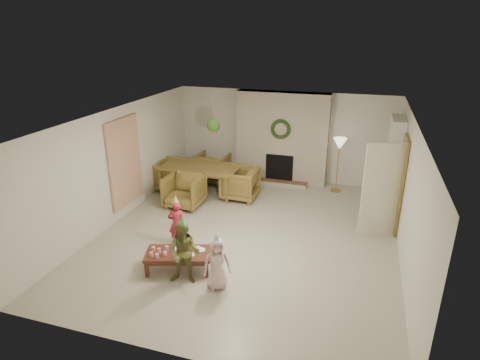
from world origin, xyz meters
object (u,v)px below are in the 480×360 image
at_px(dining_chair_right, 240,183).
at_px(coffee_table_top, 178,254).
at_px(dining_chair_near, 184,191).
at_px(dining_chair_left, 169,175).
at_px(dining_chair_far, 212,168).
at_px(child_plaid, 184,253).
at_px(child_red, 177,223).
at_px(child_pink, 217,264).
at_px(dining_table, 199,180).

bearing_deg(dining_chair_right, coffee_table_top, -0.08).
distance_m(dining_chair_near, dining_chair_left, 1.27).
xyz_separation_m(dining_chair_near, dining_chair_right, (1.14, 0.87, 0.00)).
relative_size(dining_chair_far, coffee_table_top, 0.75).
xyz_separation_m(dining_chair_right, child_plaid, (0.19, -3.72, 0.17)).
xyz_separation_m(dining_chair_far, child_plaid, (1.28, -4.65, 0.17)).
relative_size(dining_chair_left, child_red, 0.91).
bearing_deg(child_pink, dining_chair_near, 94.01).
relative_size(dining_chair_far, dining_chair_left, 1.00).
bearing_deg(dining_chair_far, coffee_table_top, 104.46).
relative_size(coffee_table_top, child_pink, 1.25).
height_order(dining_chair_near, dining_chair_right, same).
bearing_deg(dining_table, dining_chair_far, 90.00).
bearing_deg(child_plaid, child_pink, -7.24).
height_order(dining_table, dining_chair_near, dining_chair_near).
xyz_separation_m(dining_chair_far, dining_chair_left, (-0.92, -0.87, 0.00)).
bearing_deg(dining_chair_far, child_red, 101.19).
relative_size(dining_table, dining_chair_far, 2.34).
bearing_deg(child_red, dining_chair_far, -101.96).
bearing_deg(coffee_table_top, dining_chair_near, 95.75).
bearing_deg(dining_chair_far, dining_table, 90.00).
height_order(dining_table, child_plaid, child_plaid).
bearing_deg(coffee_table_top, child_pink, -35.59).
height_order(dining_chair_near, child_red, child_red).
bearing_deg(dining_chair_near, child_red, -68.15).
bearing_deg(dining_table, child_red, -75.16).
relative_size(dining_chair_near, dining_chair_far, 1.00).
xyz_separation_m(dining_chair_near, child_pink, (1.90, -2.85, 0.07)).
bearing_deg(coffee_table_top, dining_chair_left, 102.38).
height_order(dining_table, dining_chair_far, dining_chair_far).
distance_m(dining_table, child_red, 2.73).
xyz_separation_m(dining_chair_right, child_red, (-0.48, -2.63, 0.08)).
relative_size(child_red, child_plaid, 0.84).
bearing_deg(dining_chair_left, coffee_table_top, -149.60).
bearing_deg(child_pink, dining_table, 86.95).
height_order(dining_chair_far, child_pink, child_pink).
distance_m(dining_table, coffee_table_top, 3.60).
relative_size(dining_chair_left, child_pink, 0.94).
xyz_separation_m(dining_chair_near, child_red, (0.66, -1.76, 0.08)).
bearing_deg(dining_table, dining_chair_right, -0.00).
xyz_separation_m(dining_chair_left, child_pink, (2.77, -3.76, 0.07)).
relative_size(dining_chair_left, child_plaid, 0.77).
bearing_deg(child_red, coffee_table_top, 94.65).
height_order(child_red, child_plaid, child_plaid).
bearing_deg(dining_chair_left, child_pink, -142.24).
bearing_deg(dining_chair_right, child_red, -9.05).
bearing_deg(dining_chair_far, dining_chair_left, 45.00).
bearing_deg(child_red, dining_chair_near, -91.30).
height_order(child_red, child_pink, child_red).
relative_size(dining_chair_near, child_pink, 0.94).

